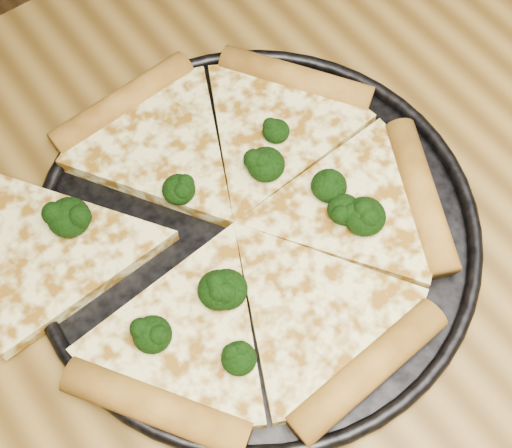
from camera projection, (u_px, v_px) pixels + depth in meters
dining_table at (331, 378)px, 0.62m from camera, size 1.20×0.90×0.75m
pizza_pan at (256, 229)px, 0.58m from camera, size 0.36×0.36×0.02m
pizza at (225, 226)px, 0.57m from camera, size 0.40×0.34×0.03m
broccoli_florets at (237, 235)px, 0.55m from camera, size 0.22×0.20×0.03m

